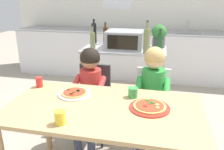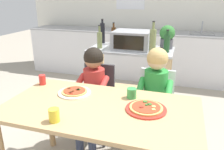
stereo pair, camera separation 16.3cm
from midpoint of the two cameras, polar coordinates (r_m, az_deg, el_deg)
name	(u,v)px [view 2 (the right image)]	position (r m, az deg, el deg)	size (l,w,h in m)	color
ground_plane	(133,114)	(3.16, 6.75, -9.68)	(12.49, 12.49, 0.00)	#A89E8C
back_wall_tiled	(157,4)	(4.68, 12.17, 16.87)	(5.33, 0.14, 2.70)	white
kitchen_counter	(151,55)	(4.41, 10.81, 4.85)	(4.80, 0.60, 1.09)	silver
kitchen_island_cart	(130,72)	(2.93, 6.20, 0.74)	(1.02, 0.54, 0.90)	#B7BABF
toaster_oven	(132,40)	(2.83, 6.65, 8.69)	(0.44, 0.38, 0.22)	#999BA0
bottle_squat_spirits	(153,41)	(2.59, 11.89, 8.21)	(0.07, 0.07, 0.36)	olive
bottle_clear_vinegar	(114,35)	(3.10, 1.92, 9.88)	(0.06, 0.06, 0.28)	#4C2D14
bottle_dark_olive_oil	(167,43)	(2.72, 15.18, 7.70)	(0.07, 0.07, 0.26)	#1E4723
bottle_brown_beer	(100,39)	(2.84, -1.45, 8.82)	(0.06, 0.06, 0.28)	olive
bottle_slim_sauce	(103,33)	(3.14, -0.87, 10.47)	(0.06, 0.06, 0.32)	black
potted_herb_plant	(167,36)	(2.91, 15.13, 9.28)	(0.18, 0.18, 0.28)	#4C4C51
dining_table	(100,118)	(1.79, -0.27, -10.62)	(1.47, 0.80, 0.73)	tan
dining_chair_left	(97,96)	(2.51, -1.95, -5.31)	(0.36, 0.36, 0.81)	#333338
dining_chair_right	(155,104)	(2.39, 12.59, -7.11)	(0.36, 0.36, 0.81)	silver
child_in_red_shirt	(92,84)	(2.33, -2.96, -2.23)	(0.32, 0.42, 1.02)	#424C6B
child_in_green_shirt	(155,90)	(2.20, 12.68, -3.67)	(0.32, 0.42, 1.06)	#424C6B
pizza_plate_white	(75,92)	(1.97, -6.98, -4.25)	(0.28, 0.28, 0.03)	white
pizza_plate_red_rimmed	(146,108)	(1.72, 11.22, -8.20)	(0.30, 0.30, 0.03)	red
drinking_cup_red	(42,80)	(2.20, -14.93, -1.19)	(0.06, 0.06, 0.09)	red
drinking_cup_yellow	(54,115)	(1.56, -11.29, -9.82)	(0.07, 0.07, 0.09)	yellow
drinking_cup_green	(132,93)	(1.88, 7.41, -4.54)	(0.08, 0.08, 0.08)	green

